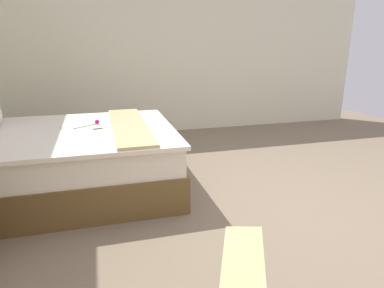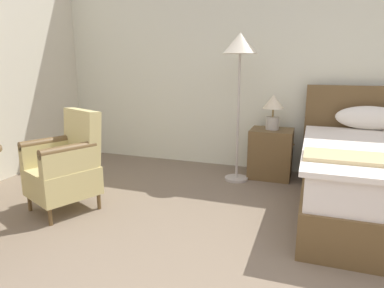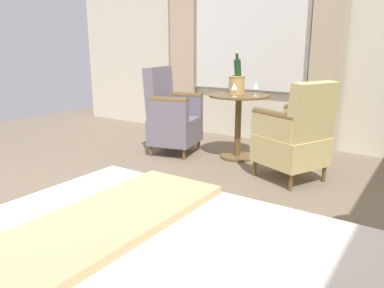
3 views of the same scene
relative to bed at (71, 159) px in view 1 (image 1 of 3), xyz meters
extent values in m
plane|color=#7B6A56|center=(-1.03, -1.96, -0.37)|extent=(7.98, 7.98, 0.00)
cube|color=silver|center=(2.27, -1.96, 1.14)|extent=(0.12, 6.25, 3.02)
cube|color=brown|center=(0.00, -0.07, -0.19)|extent=(1.67, 2.00, 0.36)
cube|color=white|center=(0.00, -0.07, 0.13)|extent=(1.62, 1.94, 0.27)
cube|color=white|center=(0.00, -0.13, 0.28)|extent=(1.70, 1.88, 0.04)
cube|color=tan|center=(0.00, -0.62, 0.31)|extent=(1.67, 0.36, 0.03)
cylinder|color=#2D6628|center=(0.10, -0.17, 0.31)|extent=(0.19, 0.25, 0.01)
sphere|color=#B20F4C|center=(0.20, -0.29, 0.33)|extent=(0.05, 0.05, 0.05)
ellipsoid|color=#33702D|center=(0.10, 0.07, 0.32)|extent=(0.05, 0.03, 0.01)
cube|color=white|center=(0.01, -0.29, 0.31)|extent=(0.10, 0.13, 0.00)
camera|label=1|loc=(-3.59, -0.32, 1.18)|focal=32.00mm
camera|label=2|loc=(-0.79, -3.37, 1.00)|focal=32.00mm
camera|label=3|loc=(0.40, 0.25, 0.87)|focal=35.00mm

